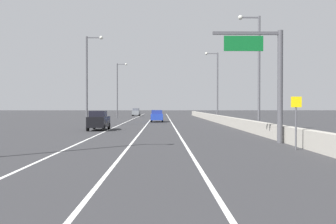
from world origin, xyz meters
TOP-DOWN VIEW (x-y plane):
  - ground_plane at (0.00, 64.00)m, footprint 320.00×320.00m
  - lane_stripe_left at (-5.50, 55.00)m, footprint 0.16×130.00m
  - lane_stripe_center at (-2.00, 55.00)m, footprint 0.16×130.00m
  - lane_stripe_right at (1.50, 55.00)m, footprint 0.16×130.00m
  - jersey_barrier_right at (8.48, 40.00)m, footprint 0.60×120.00m
  - overhead_sign_gantry at (7.14, 22.55)m, footprint 4.68×0.36m
  - speed_advisory_sign at (7.58, 18.69)m, footprint 0.60×0.11m
  - lamp_post_right_second at (9.08, 33.66)m, footprint 2.14×0.44m
  - lamp_post_right_third at (8.77, 58.59)m, footprint 2.14×0.44m
  - lamp_post_left_mid at (-9.02, 44.65)m, footprint 2.14×0.44m
  - lamp_post_left_far at (-8.72, 74.57)m, footprint 2.14×0.44m
  - car_blue_0 at (-0.71, 56.61)m, footprint 1.92×4.51m
  - car_black_1 at (-6.44, 36.42)m, footprint 1.84×4.29m
  - car_gray_2 at (-6.44, 93.94)m, footprint 1.85×4.65m

SIDE VIEW (x-z plane):
  - ground_plane at x=0.00m, z-range 0.00..0.00m
  - lane_stripe_left at x=-5.50m, z-range 0.00..0.00m
  - lane_stripe_center at x=-2.00m, z-range 0.00..0.00m
  - lane_stripe_right at x=1.50m, z-range 0.00..0.00m
  - jersey_barrier_right at x=8.48m, z-range 0.00..1.10m
  - car_blue_0 at x=-0.71m, z-range 0.00..1.86m
  - car_gray_2 at x=-6.44m, z-range 0.00..1.93m
  - car_black_1 at x=-6.44m, z-range -0.01..2.00m
  - speed_advisory_sign at x=7.58m, z-range 0.26..3.26m
  - overhead_sign_gantry at x=7.14m, z-range 0.98..8.48m
  - lamp_post_right_second at x=9.08m, z-range 0.76..11.90m
  - lamp_post_right_third at x=8.77m, z-range 0.76..11.90m
  - lamp_post_left_mid at x=-9.02m, z-range 0.76..11.90m
  - lamp_post_left_far at x=-8.72m, z-range 0.76..11.90m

